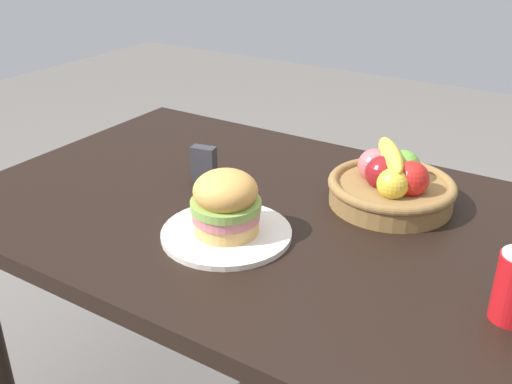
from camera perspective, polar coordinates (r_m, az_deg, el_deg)
dining_table at (r=1.38m, az=1.15°, el=-5.35°), size 1.40×0.90×0.75m
plate at (r=1.23m, az=-2.88°, el=-4.02°), size 0.27×0.27×0.01m
sandwich at (r=1.19m, az=-2.96°, el=-1.05°), size 0.15×0.15×0.13m
fruit_basket at (r=1.37m, az=13.04°, el=0.72°), size 0.29×0.29×0.14m
napkin_holder at (r=1.46m, az=-5.09°, el=2.74°), size 0.06×0.04×0.09m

